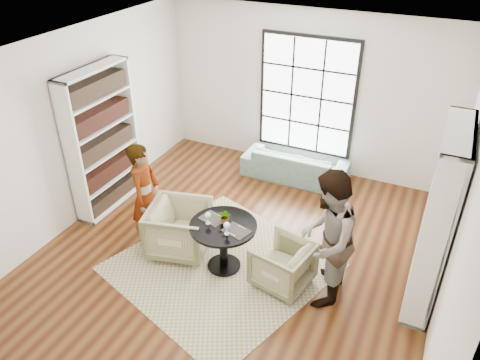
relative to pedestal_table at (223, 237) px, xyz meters
The scene contains 16 objects.
ground 0.65m from the pedestal_table, 83.15° to the left, with size 6.00×6.00×0.00m, color brown.
room_shell 1.16m from the pedestal_table, 87.24° to the left, with size 6.00×6.01×6.00m.
rug 0.53m from the pedestal_table, 136.71° to the right, with size 2.63×2.63×0.01m, color #B9A88B.
pedestal_table is the anchor object (origin of this frame).
sofa 2.83m from the pedestal_table, 88.46° to the left, with size 1.94×0.76×0.57m, color slate.
armchair_left 0.77m from the pedestal_table, behind, with size 0.85×0.87×0.79m, color tan.
armchair_right 0.89m from the pedestal_table, ahead, with size 0.71×0.73×0.66m, color tan.
person_left 1.33m from the pedestal_table, behind, with size 0.61×0.40×1.66m, color gray.
person_right 1.47m from the pedestal_table, ahead, with size 0.91×0.71×1.88m, color gray.
placemat_left 0.29m from the pedestal_table, 161.17° to the left, with size 0.34×0.26×0.01m, color #282623.
placemat_right 0.31m from the pedestal_table, 12.04° to the right, with size 0.34×0.26×0.01m, color #282623.
cutlery_left 0.30m from the pedestal_table, 161.17° to the left, with size 0.14×0.22×0.01m, color silver, non-canonical shape.
cutlery_right 0.31m from the pedestal_table, 12.04° to the right, with size 0.14×0.22×0.01m, color silver, non-canonical shape.
wine_glass_left 0.39m from the pedestal_table, 164.33° to the right, with size 0.08×0.08×0.18m.
wine_glass_right 0.40m from the pedestal_table, 49.09° to the right, with size 0.09×0.09×0.19m.
flower_centerpiece 0.31m from the pedestal_table, 87.71° to the left, with size 0.19×0.16×0.21m, color gray.
Camera 1 is at (2.35, -4.91, 4.56)m, focal length 35.00 mm.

